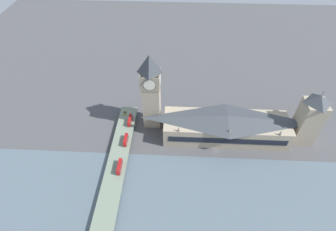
# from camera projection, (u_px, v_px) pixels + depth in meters

# --- Properties ---
(ground_plane) EXTENTS (600.00, 600.00, 0.00)m
(ground_plane) POSITION_uv_depth(u_px,v_px,m) (216.00, 152.00, 207.13)
(ground_plane) COLOR #4C4C4F
(river_water) EXTENTS (66.44, 360.00, 0.30)m
(river_water) POSITION_uv_depth(u_px,v_px,m) (220.00, 197.00, 179.13)
(river_water) COLOR slate
(river_water) RESTS_ON ground_plane
(parliament_hall) EXTENTS (28.56, 99.61, 23.31)m
(parliament_hall) POSITION_uv_depth(u_px,v_px,m) (226.00, 126.00, 210.84)
(parliament_hall) COLOR tan
(parliament_hall) RESTS_ON ground_plane
(clock_tower) EXTENTS (15.08, 15.08, 67.71)m
(clock_tower) POSITION_uv_depth(u_px,v_px,m) (151.00, 90.00, 204.63)
(clock_tower) COLOR tan
(clock_tower) RESTS_ON ground_plane
(victoria_tower) EXTENTS (15.80, 15.80, 50.58)m
(victoria_tower) POSITION_uv_depth(u_px,v_px,m) (309.00, 119.00, 200.43)
(victoria_tower) COLOR tan
(victoria_tower) RESTS_ON ground_plane
(road_bridge) EXTENTS (164.88, 14.62, 4.63)m
(road_bridge) POSITION_uv_depth(u_px,v_px,m) (111.00, 189.00, 179.30)
(road_bridge) COLOR #5D6A59
(road_bridge) RESTS_ON ground_plane
(double_decker_bus_lead) EXTENTS (11.15, 2.51, 4.67)m
(double_decker_bus_lead) POSITION_uv_depth(u_px,v_px,m) (126.00, 140.00, 206.45)
(double_decker_bus_lead) COLOR red
(double_decker_bus_lead) RESTS_ON road_bridge
(double_decker_bus_mid) EXTENTS (11.96, 2.49, 5.05)m
(double_decker_bus_mid) POSITION_uv_depth(u_px,v_px,m) (119.00, 166.00, 188.34)
(double_decker_bus_mid) COLOR red
(double_decker_bus_mid) RESTS_ON road_bridge
(double_decker_bus_rear) EXTENTS (11.87, 2.52, 4.67)m
(double_decker_bus_rear) POSITION_uv_depth(u_px,v_px,m) (130.00, 120.00, 221.86)
(double_decker_bus_rear) COLOR red
(double_decker_bus_rear) RESTS_ON road_bridge
(car_northbound_mid) EXTENTS (4.35, 1.77, 1.51)m
(car_northbound_mid) POSITION_uv_depth(u_px,v_px,m) (125.00, 113.00, 230.93)
(car_northbound_mid) COLOR gold
(car_northbound_mid) RESTS_ON road_bridge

